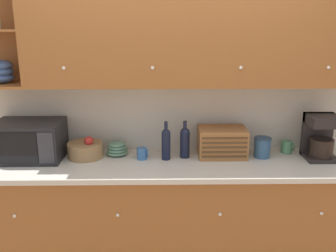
% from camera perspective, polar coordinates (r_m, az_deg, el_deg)
% --- Properties ---
extents(ground_plane, '(24.00, 24.00, 0.00)m').
position_cam_1_polar(ground_plane, '(3.74, -0.06, -17.10)').
color(ground_plane, '#896647').
extents(wall_back, '(5.43, 0.06, 2.60)m').
position_cam_1_polar(wall_back, '(3.25, -0.07, 2.84)').
color(wall_back, beige).
rests_on(wall_back, ground_plane).
extents(counter_unit, '(3.05, 0.69, 0.94)m').
position_cam_1_polar(counter_unit, '(3.21, 0.03, -13.23)').
color(counter_unit, '#935628').
rests_on(counter_unit, ground_plane).
extents(backsplash_panel, '(3.03, 0.01, 0.60)m').
position_cam_1_polar(backsplash_panel, '(3.23, -0.06, 1.58)').
color(backsplash_panel, beige).
rests_on(backsplash_panel, counter_unit).
extents(upper_cabinets, '(3.03, 0.39, 0.89)m').
position_cam_1_polar(upper_cabinets, '(2.96, 3.39, 14.69)').
color(upper_cabinets, '#935628').
rests_on(upper_cabinets, backsplash_panel).
extents(microwave, '(0.54, 0.40, 0.31)m').
position_cam_1_polar(microwave, '(3.23, -20.41, -2.07)').
color(microwave, black).
rests_on(microwave, counter_unit).
extents(fruit_basket, '(0.29, 0.29, 0.18)m').
position_cam_1_polar(fruit_basket, '(3.16, -12.45, -3.53)').
color(fruit_basket, '#937047').
rests_on(fruit_basket, counter_unit).
extents(bowl_stack_on_counter, '(0.18, 0.18, 0.12)m').
position_cam_1_polar(bowl_stack_on_counter, '(3.17, -7.76, -3.42)').
color(bowl_stack_on_counter, slate).
rests_on(bowl_stack_on_counter, counter_unit).
extents(mug, '(0.09, 0.08, 0.10)m').
position_cam_1_polar(mug, '(3.06, -3.94, -4.20)').
color(mug, '#38669E').
rests_on(mug, counter_unit).
extents(second_wine_bottle, '(0.07, 0.07, 0.32)m').
position_cam_1_polar(second_wine_bottle, '(3.02, -0.31, -2.54)').
color(second_wine_bottle, black).
rests_on(second_wine_bottle, counter_unit).
extents(wine_bottle, '(0.08, 0.08, 0.31)m').
position_cam_1_polar(wine_bottle, '(3.07, 2.58, -2.30)').
color(wine_bottle, black).
rests_on(wine_bottle, counter_unit).
extents(bread_box, '(0.39, 0.27, 0.24)m').
position_cam_1_polar(bread_box, '(3.13, 8.21, -2.44)').
color(bread_box, '#996033').
rests_on(bread_box, counter_unit).
extents(storage_canister, '(0.14, 0.14, 0.17)m').
position_cam_1_polar(storage_canister, '(3.18, 14.15, -3.16)').
color(storage_canister, '#33567A').
rests_on(storage_canister, counter_unit).
extents(mug_blue_second, '(0.11, 0.09, 0.10)m').
position_cam_1_polar(mug_blue_second, '(3.35, 17.66, -3.04)').
color(mug_blue_second, '#4C845B').
rests_on(mug_blue_second, counter_unit).
extents(coffee_maker, '(0.25, 0.25, 0.37)m').
position_cam_1_polar(coffee_maker, '(3.28, 22.23, -1.51)').
color(coffee_maker, black).
rests_on(coffee_maker, counter_unit).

